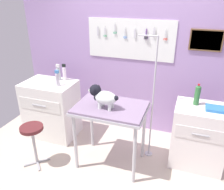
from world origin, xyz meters
TOP-DOWN VIEW (x-y plane):
  - ground at (0.00, 0.00)m, footprint 4.40×4.00m
  - rear_wall_panel at (0.00, 1.28)m, footprint 4.00×0.11m
  - grooming_table at (-0.06, 0.23)m, footprint 0.92×0.65m
  - grooming_arm at (0.41, 0.57)m, footprint 0.29×0.11m
  - dog at (-0.14, 0.16)m, footprint 0.41×0.20m
  - counter_left at (-1.22, 0.58)m, footprint 0.80×0.58m
  - cabinet_right at (1.06, 0.62)m, footprint 0.68×0.54m
  - stool at (-1.03, -0.15)m, footprint 0.30×0.30m
  - conditioner_bottle at (-1.13, 0.77)m, footprint 0.06×0.06m
  - shampoo_bottle at (-1.03, 0.78)m, footprint 0.05×0.05m
  - spray_bottle_tall at (-1.01, 0.54)m, footprint 0.06×0.06m
  - soda_bottle at (0.96, 0.68)m, footprint 0.07×0.07m
  - supply_tray at (1.20, 0.60)m, footprint 0.24×0.18m

SIDE VIEW (x-z plane):
  - ground at x=0.00m, z-range -0.04..0.00m
  - cabinet_right at x=1.06m, z-range 0.00..0.87m
  - counter_left at x=-1.22m, z-range 0.00..0.93m
  - stool at x=-1.03m, z-range 0.18..0.78m
  - grooming_table at x=-0.06m, z-range 0.35..1.24m
  - grooming_arm at x=0.41m, z-range -0.06..1.69m
  - supply_tray at x=1.20m, z-range 0.87..0.91m
  - soda_bottle at x=0.96m, z-range 0.86..1.15m
  - spray_bottle_tall at x=-1.01m, z-range 0.91..1.15m
  - conditioner_bottle at x=-1.13m, z-range 0.91..1.16m
  - shampoo_bottle at x=-1.03m, z-range 0.91..1.17m
  - dog at x=-0.14m, z-range 0.90..1.19m
  - rear_wall_panel at x=0.00m, z-range 0.01..2.31m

